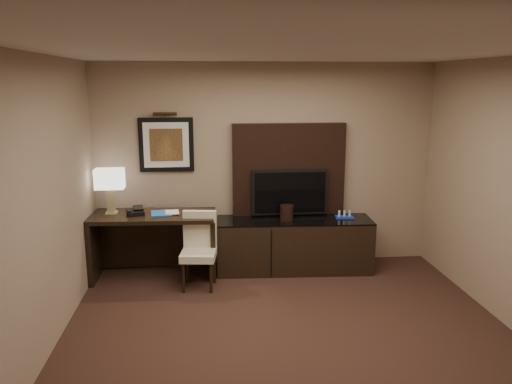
{
  "coord_description": "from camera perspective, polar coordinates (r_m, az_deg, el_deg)",
  "views": [
    {
      "loc": [
        -0.77,
        -4.03,
        2.46
      ],
      "look_at": [
        -0.2,
        1.8,
        1.15
      ],
      "focal_mm": 35.0,
      "sensor_mm": 36.0,
      "label": 1
    }
  ],
  "objects": [
    {
      "name": "table_lamp",
      "position": [
        6.47,
        -16.32,
        0.27
      ],
      "size": [
        0.42,
        0.32,
        0.61
      ],
      "primitive_type": null,
      "rotation": [
        0.0,
        0.0,
        -0.31
      ],
      "color": "tan",
      "rests_on": "desk"
    },
    {
      "name": "ceiling",
      "position": [
        4.11,
        5.42,
        15.91
      ],
      "size": [
        4.5,
        5.0,
        0.01
      ],
      "primitive_type": "cube",
      "color": "silver",
      "rests_on": "wall_back"
    },
    {
      "name": "picture_light",
      "position": [
        6.5,
        -10.37,
        8.79
      ],
      "size": [
        0.04,
        0.04,
        0.3
      ],
      "primitive_type": "cylinder",
      "color": "#432415",
      "rests_on": "wall_back"
    },
    {
      "name": "tv_wall_panel",
      "position": [
        6.66,
        3.75,
        2.29
      ],
      "size": [
        1.5,
        0.12,
        1.3
      ],
      "primitive_type": "cube",
      "color": "black",
      "rests_on": "wall_back"
    },
    {
      "name": "wall_left",
      "position": [
        4.43,
        -24.93,
        -3.09
      ],
      "size": [
        0.01,
        5.0,
        2.7
      ],
      "primitive_type": "cube",
      "color": "gray",
      "rests_on": "floor"
    },
    {
      "name": "minibar_tray",
      "position": [
        6.67,
        10.07,
        -2.57
      ],
      "size": [
        0.25,
        0.17,
        0.08
      ],
      "primitive_type": null,
      "rotation": [
        0.0,
        0.0,
        -0.11
      ],
      "color": "#1A31AB",
      "rests_on": "credenza"
    },
    {
      "name": "book",
      "position": [
        6.33,
        -10.38,
        -1.47
      ],
      "size": [
        0.17,
        0.04,
        0.23
      ],
      "primitive_type": "imported",
      "rotation": [
        0.0,
        0.0,
        0.11
      ],
      "color": "tan",
      "rests_on": "desk"
    },
    {
      "name": "artwork",
      "position": [
        6.58,
        -10.2,
        5.34
      ],
      "size": [
        0.7,
        0.04,
        0.7
      ],
      "primitive_type": "cube",
      "color": "black",
      "rests_on": "wall_back"
    },
    {
      "name": "desk",
      "position": [
        6.5,
        -11.55,
        -6.01
      ],
      "size": [
        1.58,
        0.74,
        0.83
      ],
      "primitive_type": "cube",
      "rotation": [
        0.0,
        0.0,
        -0.05
      ],
      "color": "black",
      "rests_on": "floor"
    },
    {
      "name": "desk_phone",
      "position": [
        6.38,
        -13.62,
        -2.13
      ],
      "size": [
        0.24,
        0.23,
        0.1
      ],
      "primitive_type": null,
      "rotation": [
        0.0,
        0.0,
        0.28
      ],
      "color": "black",
      "rests_on": "desk"
    },
    {
      "name": "wall_back",
      "position": [
        6.67,
        1.13,
        3.02
      ],
      "size": [
        4.5,
        0.01,
        2.7
      ],
      "primitive_type": "cube",
      "color": "gray",
      "rests_on": "floor"
    },
    {
      "name": "credenza",
      "position": [
        6.62,
        4.37,
        -6.04
      ],
      "size": [
        2.04,
        0.66,
        0.69
      ],
      "primitive_type": "cube",
      "rotation": [
        0.0,
        0.0,
        -0.05
      ],
      "color": "black",
      "rests_on": "floor"
    },
    {
      "name": "desk_chair",
      "position": [
        6.07,
        -6.58,
        -7.06
      ],
      "size": [
        0.46,
        0.52,
        0.85
      ],
      "primitive_type": null,
      "rotation": [
        0.0,
        0.0,
        -0.12
      ],
      "color": "#EBE3C4",
      "rests_on": "floor"
    },
    {
      "name": "tv",
      "position": [
        6.62,
        3.86,
        0.01
      ],
      "size": [
        1.0,
        0.08,
        0.6
      ],
      "primitive_type": "cube",
      "color": "black",
      "rests_on": "tv_wall_panel"
    },
    {
      "name": "ice_bucket",
      "position": [
        6.46,
        3.51,
        -2.38
      ],
      "size": [
        0.18,
        0.18,
        0.2
      ],
      "primitive_type": "cylinder",
      "rotation": [
        0.0,
        0.0,
        -0.02
      ],
      "color": "black",
      "rests_on": "credenza"
    },
    {
      "name": "blue_folder",
      "position": [
        6.36,
        -10.92,
        -2.42
      ],
      "size": [
        0.25,
        0.31,
        0.02
      ],
      "primitive_type": "cube",
      "rotation": [
        0.0,
        0.0,
        0.12
      ],
      "color": "#1B5BB3",
      "rests_on": "desk"
    },
    {
      "name": "floor",
      "position": [
        4.78,
        4.72,
        -18.44
      ],
      "size": [
        4.5,
        5.0,
        0.01
      ],
      "primitive_type": "cube",
      "color": "#301B15",
      "rests_on": "ground"
    }
  ]
}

